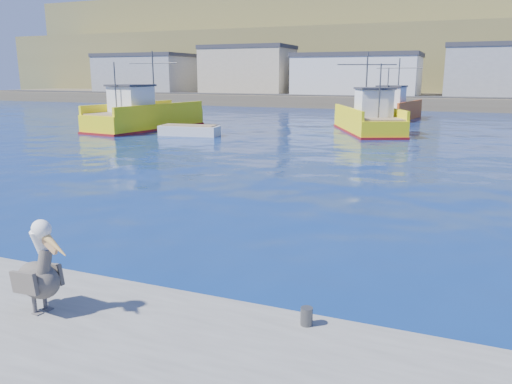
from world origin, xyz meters
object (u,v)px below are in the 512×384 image
at_px(trawler_yellow_a, 144,117).
at_px(skiff_left, 189,131).
at_px(boat_orange, 393,109).
at_px(trawler_yellow_b, 369,120).
at_px(pelican, 39,273).

distance_m(trawler_yellow_a, skiff_left, 6.50).
height_order(boat_orange, skiff_left, boat_orange).
height_order(trawler_yellow_a, boat_orange, trawler_yellow_a).
xyz_separation_m(boat_orange, skiff_left, (-12.42, -20.63, -0.76)).
distance_m(trawler_yellow_b, skiff_left, 14.14).
height_order(trawler_yellow_b, boat_orange, trawler_yellow_b).
distance_m(trawler_yellow_b, pelican, 34.32).
bearing_deg(trawler_yellow_a, trawler_yellow_b, 13.90).
relative_size(trawler_yellow_a, pelican, 7.10).
distance_m(trawler_yellow_a, trawler_yellow_b, 18.61).
distance_m(trawler_yellow_a, boat_orange, 25.63).
xyz_separation_m(trawler_yellow_b, skiff_left, (-12.18, -7.15, -0.66)).
bearing_deg(pelican, trawler_yellow_a, 121.74).
distance_m(skiff_left, pelican, 29.96).
relative_size(trawler_yellow_b, pelican, 6.37).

